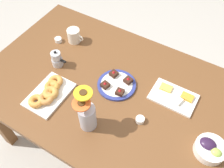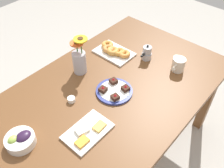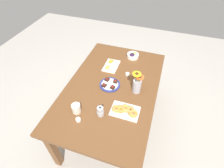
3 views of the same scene
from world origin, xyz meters
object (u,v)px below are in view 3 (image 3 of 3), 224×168
jam_cup_honey (127,74)px  flower_vase (137,85)px  moka_pot (100,111)px  cheese_platter (111,66)px  grape_bowl (133,55)px  coffee_mug (76,108)px  croissant_platter (125,110)px  dining_table (112,92)px  dessert_plate (110,84)px  jam_cup_berry (78,120)px

jam_cup_honey → flower_vase: 0.29m
flower_vase → moka_pot: flower_vase is taller
cheese_platter → moka_pot: size_ratio=2.18×
grape_bowl → coffee_mug: bearing=163.5°
coffee_mug → croissant_platter: coffee_mug is taller
dining_table → flower_vase: flower_vase is taller
croissant_platter → dessert_plate: bearing=40.9°
grape_bowl → croissant_platter: (-0.90, -0.14, -0.01)m
moka_pot → dessert_plate: bearing=6.3°
flower_vase → moka_pot: bearing=147.7°
croissant_platter → dessert_plate: size_ratio=1.24×
cheese_platter → moka_pot: 0.75m
croissant_platter → dessert_plate: (0.30, 0.26, -0.01)m
grape_bowl → croissant_platter: 0.91m
dessert_plate → flower_vase: size_ratio=0.86×
cheese_platter → croissant_platter: bearing=-150.6°
grape_bowl → dining_table: bearing=171.7°
jam_cup_honey → moka_pot: moka_pot is taller
dining_table → jam_cup_berry: (-0.53, 0.16, 0.10)m
cheese_platter → grape_bowl: bearing=-38.1°
dining_table → dessert_plate: dessert_plate is taller
coffee_mug → moka_pot: 0.24m
jam_cup_berry → dessert_plate: (0.54, -0.13, -0.00)m
cheese_platter → dessert_plate: 0.34m
dessert_plate → jam_cup_honey: bearing=-32.2°
coffee_mug → flower_vase: flower_vase is taller
jam_cup_berry → flower_vase: flower_vase is taller
dining_table → cheese_platter: (0.34, 0.12, 0.10)m
coffee_mug → croissant_platter: bearing=-72.1°
cheese_platter → jam_cup_berry: 0.87m
grape_bowl → jam_cup_honey: bearing=-176.3°
cheese_platter → flower_vase: flower_vase is taller
grape_bowl → jam_cup_berry: size_ratio=3.25×
cheese_platter → moka_pot: moka_pot is taller
croissant_platter → flower_vase: (0.30, -0.04, 0.07)m
dining_table → dessert_plate: bearing=65.5°
dining_table → jam_cup_berry: 0.56m
dining_table → jam_cup_berry: bearing=163.3°
dessert_plate → cheese_platter: bearing=15.9°
jam_cup_berry → croissant_platter: bearing=-58.4°
croissant_platter → cheese_platter: bearing=29.4°
cheese_platter → dining_table: bearing=-160.0°
jam_cup_honey → croissant_platter: bearing=-167.6°
croissant_platter → jam_cup_honey: bearing=12.4°
grape_bowl → jam_cup_honey: grape_bowl is taller
grape_bowl → dessert_plate: (-0.60, 0.12, -0.02)m
coffee_mug → jam_cup_honey: (0.68, -0.33, -0.03)m
coffee_mug → grape_bowl: size_ratio=0.78×
flower_vase → jam_cup_berry: bearing=141.5°
dining_table → cheese_platter: bearing=20.0°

